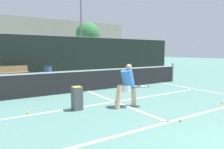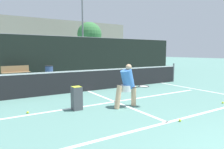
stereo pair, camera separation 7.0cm
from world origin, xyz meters
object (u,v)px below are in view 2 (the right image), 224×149
(courtside_bench, at_px, (16,72))
(player_practicing, at_px, (127,84))
(parked_car, at_px, (39,66))
(ball_hopper, at_px, (77,98))
(trash_bin, at_px, (49,71))

(courtside_bench, bearing_deg, player_practicing, -83.44)
(player_practicing, xyz_separation_m, parked_car, (-0.08, 12.58, -0.15))
(courtside_bench, xyz_separation_m, parked_car, (2.18, 3.59, 0.10))
(player_practicing, bearing_deg, parked_car, 87.90)
(ball_hopper, relative_size, trash_bin, 0.88)
(parked_car, bearing_deg, ball_hopper, -96.62)
(ball_hopper, bearing_deg, parked_car, 83.38)
(trash_bin, bearing_deg, ball_hopper, -98.69)
(parked_car, bearing_deg, courtside_bench, -121.30)
(ball_hopper, relative_size, courtside_bench, 0.42)
(player_practicing, distance_m, trash_bin, 8.87)
(player_practicing, distance_m, parked_car, 12.58)
(trash_bin, relative_size, parked_car, 0.18)
(player_practicing, relative_size, trash_bin, 1.70)
(player_practicing, height_order, courtside_bench, player_practicing)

